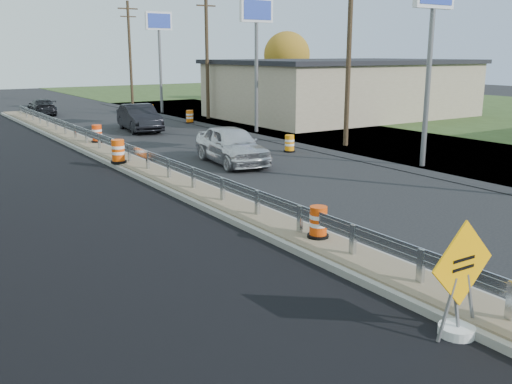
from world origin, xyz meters
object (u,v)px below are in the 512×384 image
barrel_shoulder_near (290,144)px  barrel_shoulder_far (150,112)px  barrel_median_near (318,223)px  car_dark_far (42,107)px  barrel_shoulder_mid (190,117)px  caution_sign (459,307)px  barrel_median_far (97,134)px  barrel_median_mid (118,152)px  car_silver (232,145)px  car_dark_mid (139,118)px

barrel_shoulder_near → barrel_shoulder_far: 17.82m
barrel_median_near → car_dark_far: 36.23m
barrel_shoulder_mid → barrel_shoulder_far: size_ratio=0.89×
caution_sign → barrel_shoulder_mid: bearing=71.9°
barrel_median_far → car_dark_far: bearing=85.5°
barrel_median_mid → barrel_median_far: bearing=79.8°
barrel_shoulder_near → car_dark_far: 25.18m
barrel_median_near → barrel_median_far: (0.44, 18.58, 0.05)m
barrel_median_mid → barrel_median_far: barrel_median_mid is taller
barrel_median_near → barrel_median_mid: barrel_median_mid is taller
barrel_median_mid → barrel_shoulder_mid: size_ratio=1.10×
barrel_median_far → barrel_shoulder_far: (7.63, 10.97, -0.18)m
car_silver → car_dark_mid: (0.75, 12.43, -0.01)m
barrel_shoulder_near → car_dark_mid: 11.84m
barrel_median_mid → car_dark_far: car_dark_far is taller
caution_sign → car_dark_far: bearing=86.6°
barrel_median_near → barrel_shoulder_near: 14.10m
barrel_median_near → barrel_shoulder_far: bearing=74.7°
barrel_shoulder_near → barrel_shoulder_mid: 13.39m
barrel_shoulder_mid → car_dark_far: 13.29m
barrel_median_mid → car_silver: 4.87m
caution_sign → barrel_shoulder_mid: caution_sign is taller
barrel_median_mid → barrel_median_far: (1.10, 6.13, -0.04)m
barrel_median_far → car_dark_mid: (4.18, 4.55, 0.16)m
barrel_median_far → barrel_shoulder_far: bearing=55.2°
barrel_shoulder_far → car_dark_far: 9.12m
barrel_median_near → barrel_shoulder_far: barrel_median_near is taller
caution_sign → car_silver: bearing=73.2°
barrel_median_mid → car_dark_mid: 11.91m
caution_sign → barrel_shoulder_near: caution_sign is taller
caution_sign → barrel_median_mid: bearing=89.3°
car_dark_far → car_dark_mid: bearing=107.5°
barrel_median_mid → car_silver: (4.54, -1.75, 0.13)m
barrel_shoulder_near → car_silver: (-3.94, -1.04, 0.42)m
barrel_median_near → car_dark_mid: (4.62, 23.13, 0.21)m
barrel_median_near → barrel_median_far: barrel_median_far is taller
car_dark_mid → barrel_median_near: bearing=-94.3°
barrel_median_near → car_dark_mid: 23.59m
caution_sign → barrel_median_far: bearing=87.0°
barrel_shoulder_far → car_dark_far: car_dark_far is taller
barrel_median_mid → car_dark_mid: bearing=63.7°
barrel_median_far → barrel_shoulder_near: (7.38, -6.84, -0.26)m
barrel_shoulder_far → car_dark_mid: size_ratio=0.20×
barrel_median_far → car_silver: car_silver is taller
car_silver → car_dark_mid: bearing=93.7°
barrel_shoulder_near → car_silver: 4.10m
barrel_median_far → car_dark_mid: 6.18m
barrel_median_near → car_dark_mid: car_dark_mid is taller
barrel_shoulder_mid → barrel_shoulder_far: 4.60m
barrel_shoulder_far → car_dark_mid: 7.30m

